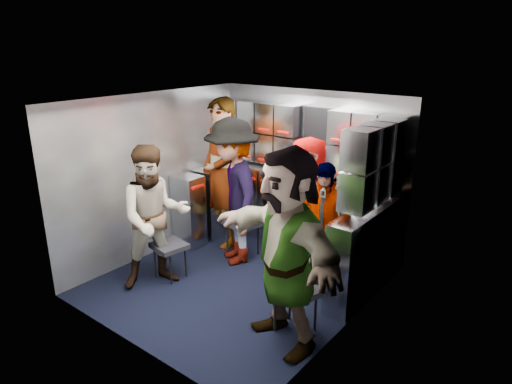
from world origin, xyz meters
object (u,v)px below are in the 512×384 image
Objects in this scene: jump_seat_center at (313,240)px; attendant_arc_e at (286,250)px; attendant_arc_d at (322,230)px; jump_seat_near_right at (296,292)px; attendant_arc_a at (155,217)px; attendant_arc_b at (233,192)px; jump_seat_mid_right at (329,254)px; jump_seat_mid_left at (243,224)px; attendant_standing at (221,173)px; attendant_arc_c at (307,208)px; jump_seat_near_left at (169,247)px.

jump_seat_center is 1.63m from attendant_arc_e.
attendant_arc_e is (0.19, -0.97, 0.18)m from attendant_arc_d.
jump_seat_near_right is 1.81m from attendant_arc_a.
attendant_arc_b is 1.22× the size of attendant_arc_d.
jump_seat_near_right is (0.19, -0.97, 0.03)m from jump_seat_mid_right.
jump_seat_mid_right is at bearing -22.32° from attendant_arc_a.
jump_seat_center is (0.90, 0.27, -0.07)m from jump_seat_mid_left.
jump_seat_mid_right is 0.24× the size of attendant_standing.
attendant_standing is 1.10× the size of attendant_arc_b.
attendant_arc_e is at bearing -80.71° from jump_seat_mid_right.
attendant_standing is 1.07× the size of attendant_arc_e.
jump_seat_mid_left is 0.30× the size of attendant_arc_a.
attendant_standing reaches higher than jump_seat_center.
attendant_arc_d is (1.74, -0.31, -0.25)m from attendant_standing.
attendant_standing reaches higher than attendant_arc_b.
attendant_arc_b is 1.10× the size of attendant_arc_c.
jump_seat_center is 0.23× the size of attendant_arc_e.
jump_seat_near_left is 0.87× the size of jump_seat_mid_left.
attendant_arc_b is 1.75m from attendant_arc_e.
jump_seat_mid_right is 0.99m from jump_seat_near_right.
attendant_arc_e reaches higher than attendant_arc_a.
jump_seat_near_left is 0.86× the size of jump_seat_near_right.
attendant_arc_d is 0.80× the size of attendant_arc_e.
jump_seat_near_left is at bearing -106.94° from jump_seat_mid_left.
attendant_arc_e is at bearing -93.19° from attendant_arc_d.
jump_seat_mid_left is at bearing 157.77° from attendant_arc_d.
jump_seat_near_right reaches higher than jump_seat_near_left.
attendant_arc_c is at bearing 134.77° from attendant_arc_e.
attendant_arc_c is at bearing 165.89° from jump_seat_mid_right.
attendant_arc_e reaches higher than attendant_arc_b.
attendant_arc_b is at bearing -17.40° from attendant_standing.
attendant_arc_e reaches higher than attendant_arc_d.
attendant_arc_d is at bearing 5.89° from attendant_standing.
jump_seat_mid_left is at bearing 162.36° from attendant_arc_e.
attendant_arc_e is at bearing 1.00° from attendant_arc_b.
attendant_arc_d is 1.00m from attendant_arc_e.
jump_seat_center is at bearing 77.48° from attendant_arc_c.
jump_seat_near_right reaches higher than jump_seat_center.
jump_seat_mid_right is 0.97× the size of jump_seat_near_right.
jump_seat_near_left is 1.29m from attendant_standing.
attendant_standing reaches higher than jump_seat_mid_right.
attendant_arc_b reaches higher than jump_seat_near_right.
jump_seat_mid_left reaches higher than jump_seat_mid_right.
jump_seat_near_right is at bearing -13.72° from attendant_standing.
jump_seat_near_left is at bearing -75.85° from attendant_arc_b.
attendant_arc_e reaches higher than jump_seat_mid_right.
attendant_arc_b is at bearing -90.00° from jump_seat_mid_left.
attendant_standing is 1.32m from attendant_arc_a.
attendant_arc_a is 1.76m from attendant_arc_e.
attendant_standing is at bearing 166.07° from attendant_arc_c.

